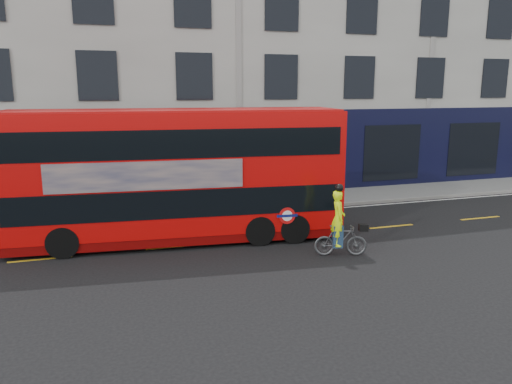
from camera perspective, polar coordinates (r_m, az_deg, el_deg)
name	(u,v)px	position (r m, az deg, el deg)	size (l,w,h in m)	color
ground	(307,249)	(16.00, 5.90, -6.51)	(120.00, 120.00, 0.00)	black
pavement	(249,203)	(21.88, -0.84, -1.27)	(60.00, 3.00, 0.12)	gray
kerb	(259,211)	(20.49, 0.37, -2.16)	(60.00, 0.12, 0.13)	gray
building_terrace	(213,40)	(27.66, -4.89, 16.92)	(50.00, 10.07, 15.00)	#B3B1A9
road_edge_line	(261,214)	(20.22, 0.63, -2.53)	(58.00, 0.10, 0.01)	silver
lane_dashes	(290,236)	(17.32, 3.93, -5.03)	(58.00, 0.12, 0.01)	gold
bus	(178,175)	(16.53, -8.87, 1.97)	(10.96, 3.45, 4.35)	#C10807
cyclist	(340,232)	(15.32, 9.55, -4.49)	(1.66, 0.90, 2.23)	#484A4D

